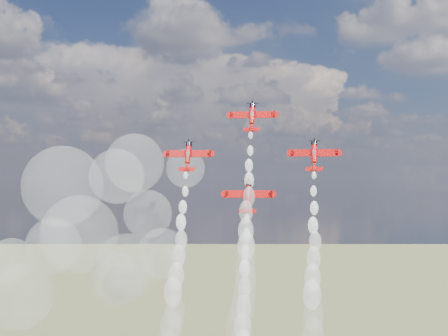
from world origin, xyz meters
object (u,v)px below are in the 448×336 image
plane_left (188,156)px  plane_right (314,155)px  plane_lead (252,117)px  plane_slot (248,197)px

plane_left → plane_right: 28.78m
plane_lead → plane_left: (-14.39, -4.10, -9.20)m
plane_right → plane_slot: 17.56m
plane_left → plane_slot: bearing=-15.9°
plane_left → plane_slot: size_ratio=1.00×
plane_lead → plane_slot: bearing=-90.0°
plane_lead → plane_slot: (0.00, -8.21, -18.40)m
plane_lead → plane_right: (14.39, -4.10, -9.20)m
plane_lead → plane_left: size_ratio=1.00×
plane_slot → plane_right: bearing=15.9°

